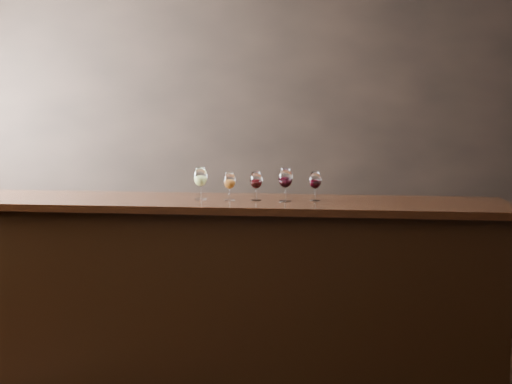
# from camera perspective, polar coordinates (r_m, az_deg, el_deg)

# --- Properties ---
(room_shell) EXTENTS (5.02, 4.52, 2.81)m
(room_shell) POSITION_cam_1_polar(r_m,az_deg,el_deg) (3.55, -11.27, 7.91)
(room_shell) COLOR black
(room_shell) RESTS_ON ground
(bar_counter) EXTENTS (3.27, 0.76, 1.14)m
(bar_counter) POSITION_cam_1_polar(r_m,az_deg,el_deg) (4.47, -2.32, -8.46)
(bar_counter) COLOR black
(bar_counter) RESTS_ON ground
(bar_top) EXTENTS (3.38, 0.84, 0.04)m
(bar_top) POSITION_cam_1_polar(r_m,az_deg,el_deg) (4.36, -2.36, -0.91)
(bar_top) COLOR black
(bar_top) RESTS_ON bar_counter
(back_bar_shelf) EXTENTS (2.39, 0.40, 0.86)m
(back_bar_shelf) POSITION_cam_1_polar(r_m,az_deg,el_deg) (5.47, 0.15, -7.29)
(back_bar_shelf) COLOR black
(back_bar_shelf) RESTS_ON ground
(glass_white) EXTENTS (0.08, 0.08, 0.20)m
(glass_white) POSITION_cam_1_polar(r_m,az_deg,el_deg) (4.39, -4.47, 1.16)
(glass_white) COLOR white
(glass_white) RESTS_ON bar_top
(glass_amber) EXTENTS (0.07, 0.07, 0.17)m
(glass_amber) POSITION_cam_1_polar(r_m,az_deg,el_deg) (4.33, -2.13, 0.88)
(glass_amber) COLOR white
(glass_amber) RESTS_ON bar_top
(glass_red_a) EXTENTS (0.08, 0.08, 0.18)m
(glass_red_a) POSITION_cam_1_polar(r_m,az_deg,el_deg) (4.32, 0.01, 0.90)
(glass_red_a) COLOR white
(glass_red_a) RESTS_ON bar_top
(glass_red_b) EXTENTS (0.09, 0.09, 0.20)m
(glass_red_b) POSITION_cam_1_polar(r_m,az_deg,el_deg) (4.27, 2.37, 1.07)
(glass_red_b) COLOR white
(glass_red_b) RESTS_ON bar_top
(glass_red_c) EXTENTS (0.08, 0.08, 0.18)m
(glass_red_c) POSITION_cam_1_polar(r_m,az_deg,el_deg) (4.32, 4.76, 0.90)
(glass_red_c) COLOR white
(glass_red_c) RESTS_ON bar_top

